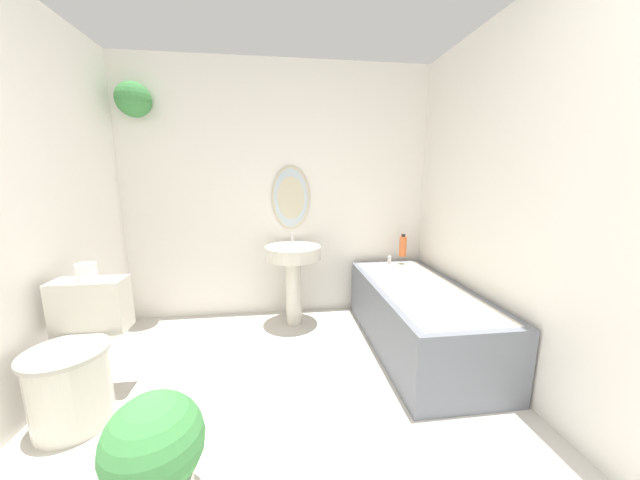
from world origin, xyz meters
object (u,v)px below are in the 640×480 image
bathtub (417,315)px  shampoo_bottle (403,246)px  toilet (77,364)px  toilet_paper_roll (86,272)px  potted_plant (155,451)px  pedestal_sink (293,264)px

bathtub → shampoo_bottle: size_ratio=7.19×
toilet → toilet_paper_roll: (-0.00, 0.21, 0.47)m
potted_plant → toilet_paper_roll: size_ratio=4.60×
bathtub → potted_plant: bathtub is taller
potted_plant → pedestal_sink: bearing=69.1°
bathtub → shampoo_bottle: (0.13, 0.67, 0.42)m
pedestal_sink → shampoo_bottle: pedestal_sink is taller
pedestal_sink → toilet_paper_roll: toilet_paper_roll is taller
pedestal_sink → shampoo_bottle: bearing=6.6°
toilet → shampoo_bottle: size_ratio=3.38×
toilet_paper_roll → toilet: bearing=-90.0°
shampoo_bottle → toilet_paper_roll: size_ratio=1.99×
shampoo_bottle → toilet_paper_roll: toilet_paper_roll is taller
shampoo_bottle → potted_plant: size_ratio=0.43×
shampoo_bottle → potted_plant: bearing=-133.9°
bathtub → potted_plant: bearing=-145.1°
potted_plant → toilet_paper_roll: 1.17m
shampoo_bottle → toilet_paper_roll: bearing=-158.0°
toilet → toilet_paper_roll: size_ratio=6.74×
bathtub → potted_plant: 1.94m
pedestal_sink → potted_plant: (-0.63, -1.66, -0.29)m
toilet → toilet_paper_roll: 0.52m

